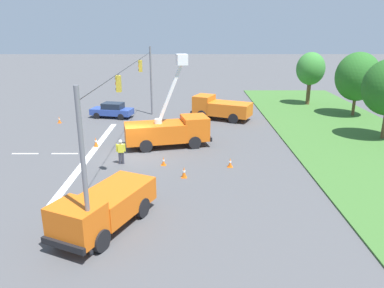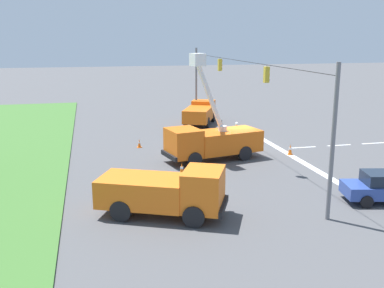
# 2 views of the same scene
# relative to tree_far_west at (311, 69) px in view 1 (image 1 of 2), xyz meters

# --- Properties ---
(ground_plane) EXTENTS (200.00, 200.00, 0.00)m
(ground_plane) POSITION_rel_tree_far_west_xyz_m (17.93, -18.37, -4.33)
(ground_plane) COLOR #4C4C4F
(grass_verge) EXTENTS (56.00, 12.00, 0.10)m
(grass_verge) POSITION_rel_tree_far_west_xyz_m (17.93, -0.37, -4.28)
(grass_verge) COLOR #3D6B2D
(grass_verge) RESTS_ON ground
(lane_markings) EXTENTS (17.60, 15.25, 0.01)m
(lane_markings) POSITION_rel_tree_far_west_xyz_m (17.93, -23.20, -4.32)
(lane_markings) COLOR silver
(lane_markings) RESTS_ON ground
(signal_gantry) EXTENTS (26.20, 0.33, 7.20)m
(signal_gantry) POSITION_rel_tree_far_west_xyz_m (17.91, -18.37, -0.08)
(signal_gantry) COLOR slate
(signal_gantry) RESTS_ON ground
(tree_far_west) EXTENTS (3.20, 3.34, 6.28)m
(tree_far_west) POSITION_rel_tree_far_west_xyz_m (0.00, 0.00, 0.00)
(tree_far_west) COLOR brown
(tree_far_west) RESTS_ON ground
(tree_west) EXTENTS (4.47, 4.48, 6.70)m
(tree_west) POSITION_rel_tree_far_west_xyz_m (5.85, 3.10, -0.14)
(tree_west) COLOR brown
(tree_west) RESTS_ON ground
(utility_truck_bucket_lift) EXTENTS (3.83, 7.07, 7.21)m
(utility_truck_bucket_lift) POSITION_rel_tree_far_west_xyz_m (16.09, -15.87, -2.91)
(utility_truck_bucket_lift) COLOR orange
(utility_truck_bucket_lift) RESTS_ON ground
(utility_truck_support_near) EXTENTS (6.26, 4.49, 2.06)m
(utility_truck_support_near) POSITION_rel_tree_far_west_xyz_m (28.83, -18.25, -3.21)
(utility_truck_support_near) COLOR orange
(utility_truck_support_near) RESTS_ON ground
(utility_truck_support_far) EXTENTS (4.65, 6.42, 2.35)m
(utility_truck_support_far) POSITION_rel_tree_far_west_xyz_m (7.09, -11.15, -3.11)
(utility_truck_support_far) COLOR orange
(utility_truck_support_far) RESTS_ON ground
(sedan_blue) EXTENTS (2.62, 4.57, 1.56)m
(sedan_blue) POSITION_rel_tree_far_west_xyz_m (6.34, -22.41, -3.54)
(sedan_blue) COLOR #2D4799
(sedan_blue) RESTS_ON ground
(road_worker) EXTENTS (0.27, 0.65, 1.77)m
(road_worker) POSITION_rel_tree_far_west_xyz_m (20.10, -19.01, -3.33)
(road_worker) COLOR #383842
(road_worker) RESTS_ON ground
(traffic_cone_foreground_left) EXTENTS (0.36, 0.36, 0.67)m
(traffic_cone_foreground_left) POSITION_rel_tree_far_west_xyz_m (20.76, -11.45, -4.00)
(traffic_cone_foreground_left) COLOR orange
(traffic_cone_foreground_left) RESTS_ON ground
(traffic_cone_foreground_right) EXTENTS (0.36, 0.36, 0.74)m
(traffic_cone_foreground_right) POSITION_rel_tree_far_west_xyz_m (22.59, -14.58, -3.96)
(traffic_cone_foreground_right) COLOR orange
(traffic_cone_foreground_right) RESTS_ON ground
(traffic_cone_mid_left) EXTENTS (0.36, 0.36, 0.62)m
(traffic_cone_mid_left) POSITION_rel_tree_far_west_xyz_m (20.39, -16.04, -4.03)
(traffic_cone_mid_left) COLOR orange
(traffic_cone_mid_left) RESTS_ON ground
(traffic_cone_mid_right) EXTENTS (0.36, 0.36, 0.76)m
(traffic_cone_mid_right) POSITION_rel_tree_far_west_xyz_m (13.24, -13.21, -3.95)
(traffic_cone_mid_right) COLOR orange
(traffic_cone_mid_right) RESTS_ON ground
(traffic_cone_near_bucket) EXTENTS (0.36, 0.36, 0.77)m
(traffic_cone_near_bucket) POSITION_rel_tree_far_west_xyz_m (16.17, -21.75, -3.95)
(traffic_cone_near_bucket) COLOR orange
(traffic_cone_near_bucket) RESTS_ON ground
(traffic_cone_lane_edge_a) EXTENTS (0.36, 0.36, 0.70)m
(traffic_cone_lane_edge_a) POSITION_rel_tree_far_west_xyz_m (8.67, -27.21, -3.99)
(traffic_cone_lane_edge_a) COLOR orange
(traffic_cone_lane_edge_a) RESTS_ON ground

